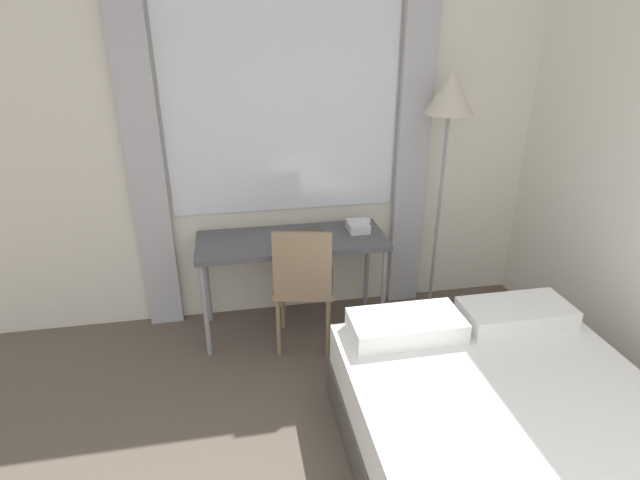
{
  "coord_description": "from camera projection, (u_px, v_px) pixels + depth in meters",
  "views": [
    {
      "loc": [
        -0.5,
        -0.21,
        2.16
      ],
      "look_at": [
        0.02,
        2.59,
        0.89
      ],
      "focal_mm": 28.0,
      "sensor_mm": 36.0,
      "label": 1
    }
  ],
  "objects": [
    {
      "name": "bed",
      "position": [
        527.0,
        464.0,
        2.33
      ],
      "size": [
        1.52,
        1.99,
        0.62
      ],
      "color": "#4C4742",
      "rests_on": "ground_plane"
    },
    {
      "name": "desk_chair",
      "position": [
        303.0,
        280.0,
        3.38
      ],
      "size": [
        0.47,
        0.47,
        0.94
      ],
      "rotation": [
        0.0,
        0.0,
        -0.2
      ],
      "color": "#8C7259",
      "rests_on": "ground_plane"
    },
    {
      "name": "wall_back_with_window",
      "position": [
        296.0,
        141.0,
        3.59
      ],
      "size": [
        4.61,
        0.13,
        2.7
      ],
      "color": "silver",
      "rests_on": "ground_plane"
    },
    {
      "name": "telephone",
      "position": [
        358.0,
        226.0,
        3.63
      ],
      "size": [
        0.17,
        0.18,
        0.09
      ],
      "color": "silver",
      "rests_on": "desk"
    },
    {
      "name": "desk",
      "position": [
        292.0,
        246.0,
        3.54
      ],
      "size": [
        1.33,
        0.52,
        0.74
      ],
      "color": "#4C4C51",
      "rests_on": "ground_plane"
    },
    {
      "name": "standing_lamp",
      "position": [
        449.0,
        113.0,
        3.39
      ],
      "size": [
        0.34,
        0.34,
        1.85
      ],
      "color": "#4C4C51",
      "rests_on": "ground_plane"
    },
    {
      "name": "book",
      "position": [
        308.0,
        233.0,
        3.56
      ],
      "size": [
        0.27,
        0.23,
        0.02
      ],
      "rotation": [
        0.0,
        0.0,
        0.25
      ],
      "color": "#4C4238",
      "rests_on": "desk"
    }
  ]
}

